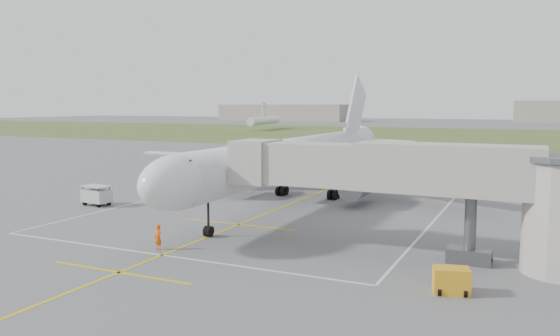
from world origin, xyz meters
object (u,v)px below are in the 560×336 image
at_px(gpu_unit, 451,281).
at_px(airliner, 293,159).
at_px(ramp_worker_nose, 158,237).
at_px(jet_bridge, 433,184).
at_px(ramp_worker_wing, 218,185).
at_px(baggage_cart, 97,195).

bearing_deg(gpu_unit, airliner, 116.12).
distance_m(airliner, ramp_worker_nose, 20.07).
distance_m(jet_bridge, ramp_worker_wing, 30.27).
height_order(jet_bridge, baggage_cart, jet_bridge).
bearing_deg(ramp_worker_wing, ramp_worker_nose, 135.07).
bearing_deg(jet_bridge, ramp_worker_wing, 147.62).
height_order(gpu_unit, baggage_cart, baggage_cart).
xyz_separation_m(baggage_cart, ramp_worker_wing, (6.87, 10.98, -0.07)).
height_order(airliner, ramp_worker_nose, airliner).
bearing_deg(ramp_worker_nose, ramp_worker_wing, 126.60).
relative_size(baggage_cart, ramp_worker_wing, 1.62).
height_order(baggage_cart, ramp_worker_wing, baggage_cart).
xyz_separation_m(jet_bridge, ramp_worker_nose, (-16.79, -5.47, -3.91)).
distance_m(airliner, gpu_unit, 27.23).
height_order(gpu_unit, ramp_worker_nose, ramp_worker_nose).
height_order(jet_bridge, ramp_worker_wing, jet_bridge).
relative_size(gpu_unit, ramp_worker_nose, 1.22).
bearing_deg(ramp_worker_wing, airliner, -167.35).
distance_m(airliner, jet_bridge, 21.22).
xyz_separation_m(airliner, ramp_worker_wing, (-9.63, 1.83, -3.49)).
bearing_deg(jet_bridge, airliner, 137.81).
relative_size(jet_bridge, baggage_cart, 8.00).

